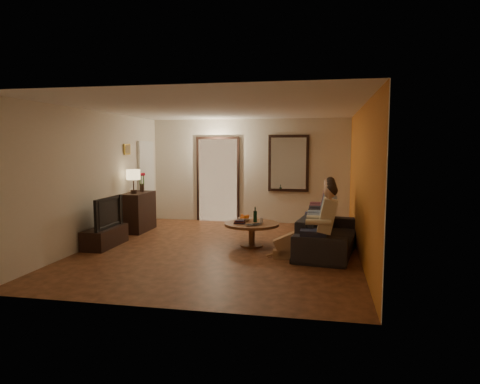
% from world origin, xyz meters
% --- Properties ---
extents(floor, '(5.00, 6.00, 0.01)m').
position_xyz_m(floor, '(0.00, 0.00, 0.00)').
color(floor, '#412311').
rests_on(floor, ground).
extents(ceiling, '(5.00, 6.00, 0.01)m').
position_xyz_m(ceiling, '(0.00, 0.00, 2.60)').
color(ceiling, white).
rests_on(ceiling, back_wall).
extents(back_wall, '(5.00, 0.02, 2.60)m').
position_xyz_m(back_wall, '(0.00, 3.00, 1.30)').
color(back_wall, beige).
rests_on(back_wall, floor).
extents(front_wall, '(5.00, 0.02, 2.60)m').
position_xyz_m(front_wall, '(0.00, -3.00, 1.30)').
color(front_wall, beige).
rests_on(front_wall, floor).
extents(left_wall, '(0.02, 6.00, 2.60)m').
position_xyz_m(left_wall, '(-2.50, 0.00, 1.30)').
color(left_wall, beige).
rests_on(left_wall, floor).
extents(right_wall, '(0.02, 6.00, 2.60)m').
position_xyz_m(right_wall, '(2.50, 0.00, 1.30)').
color(right_wall, beige).
rests_on(right_wall, floor).
extents(orange_accent, '(0.01, 6.00, 2.60)m').
position_xyz_m(orange_accent, '(2.49, 0.00, 1.30)').
color(orange_accent, orange).
rests_on(orange_accent, right_wall).
extents(kitchen_doorway, '(1.00, 0.06, 2.10)m').
position_xyz_m(kitchen_doorway, '(-0.80, 2.98, 1.05)').
color(kitchen_doorway, '#FFE0A5').
rests_on(kitchen_doorway, floor).
extents(door_trim, '(1.12, 0.04, 2.22)m').
position_xyz_m(door_trim, '(-0.80, 2.97, 1.05)').
color(door_trim, black).
rests_on(door_trim, floor).
extents(fridge_glimpse, '(0.45, 0.03, 1.70)m').
position_xyz_m(fridge_glimpse, '(-0.55, 2.98, 0.90)').
color(fridge_glimpse, silver).
rests_on(fridge_glimpse, floor).
extents(mirror_frame, '(1.00, 0.05, 1.40)m').
position_xyz_m(mirror_frame, '(1.00, 2.96, 1.50)').
color(mirror_frame, black).
rests_on(mirror_frame, back_wall).
extents(mirror_glass, '(0.86, 0.02, 1.26)m').
position_xyz_m(mirror_glass, '(1.00, 2.93, 1.50)').
color(mirror_glass, white).
rests_on(mirror_glass, back_wall).
extents(white_door, '(0.06, 0.85, 2.04)m').
position_xyz_m(white_door, '(-2.46, 2.30, 1.02)').
color(white_door, white).
rests_on(white_door, floor).
extents(framed_art, '(0.03, 0.28, 0.24)m').
position_xyz_m(framed_art, '(-2.47, 1.30, 1.85)').
color(framed_art, '#B28C33').
rests_on(framed_art, left_wall).
extents(art_canvas, '(0.01, 0.22, 0.18)m').
position_xyz_m(art_canvas, '(-2.46, 1.30, 1.85)').
color(art_canvas, brown).
rests_on(art_canvas, left_wall).
extents(dresser, '(0.45, 0.99, 0.88)m').
position_xyz_m(dresser, '(-2.25, 1.33, 0.44)').
color(dresser, black).
rests_on(dresser, floor).
extents(table_lamp, '(0.30, 0.30, 0.54)m').
position_xyz_m(table_lamp, '(-2.25, 1.11, 1.15)').
color(table_lamp, beige).
rests_on(table_lamp, dresser).
extents(flower_vase, '(0.14, 0.14, 0.44)m').
position_xyz_m(flower_vase, '(-2.25, 1.55, 1.10)').
color(flower_vase, '#B2132B').
rests_on(flower_vase, dresser).
extents(tv_stand, '(0.45, 1.09, 0.36)m').
position_xyz_m(tv_stand, '(-2.25, -0.20, 0.18)').
color(tv_stand, black).
rests_on(tv_stand, floor).
extents(tv, '(1.03, 0.13, 0.59)m').
position_xyz_m(tv, '(-2.25, -0.20, 0.66)').
color(tv, black).
rests_on(tv, tv_stand).
extents(sofa, '(2.41, 1.24, 0.67)m').
position_xyz_m(sofa, '(1.97, 0.24, 0.34)').
color(sofa, black).
rests_on(sofa, floor).
extents(person_a, '(0.60, 0.40, 1.20)m').
position_xyz_m(person_a, '(1.87, -0.66, 0.60)').
color(person_a, tan).
rests_on(person_a, sofa).
extents(person_b, '(0.60, 0.40, 1.20)m').
position_xyz_m(person_b, '(1.87, -0.06, 0.60)').
color(person_b, tan).
rests_on(person_b, sofa).
extents(person_c, '(0.60, 0.40, 1.20)m').
position_xyz_m(person_c, '(1.87, 0.54, 0.60)').
color(person_c, tan).
rests_on(person_c, sofa).
extents(person_d, '(0.60, 0.40, 1.20)m').
position_xyz_m(person_d, '(1.87, 1.14, 0.60)').
color(person_d, tan).
rests_on(person_d, sofa).
extents(dog, '(0.57, 0.27, 0.56)m').
position_xyz_m(dog, '(1.27, -0.42, 0.28)').
color(dog, '#9F6B49').
rests_on(dog, floor).
extents(coffee_table, '(1.34, 1.34, 0.45)m').
position_xyz_m(coffee_table, '(0.52, 0.36, 0.23)').
color(coffee_table, brown).
rests_on(coffee_table, floor).
extents(bowl, '(0.26, 0.26, 0.06)m').
position_xyz_m(bowl, '(0.34, 0.58, 0.48)').
color(bowl, white).
rests_on(bowl, coffee_table).
extents(oranges, '(0.20, 0.20, 0.08)m').
position_xyz_m(oranges, '(0.34, 0.58, 0.55)').
color(oranges, orange).
rests_on(oranges, bowl).
extents(wine_bottle, '(0.07, 0.07, 0.31)m').
position_xyz_m(wine_bottle, '(0.57, 0.46, 0.60)').
color(wine_bottle, black).
rests_on(wine_bottle, coffee_table).
extents(wine_glass, '(0.06, 0.06, 0.10)m').
position_xyz_m(wine_glass, '(0.70, 0.41, 0.50)').
color(wine_glass, silver).
rests_on(wine_glass, coffee_table).
extents(book_stack, '(0.20, 0.15, 0.07)m').
position_xyz_m(book_stack, '(0.30, 0.26, 0.48)').
color(book_stack, black).
rests_on(book_stack, coffee_table).
extents(laptop, '(0.39, 0.37, 0.03)m').
position_xyz_m(laptop, '(0.62, 0.08, 0.46)').
color(laptop, black).
rests_on(laptop, coffee_table).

